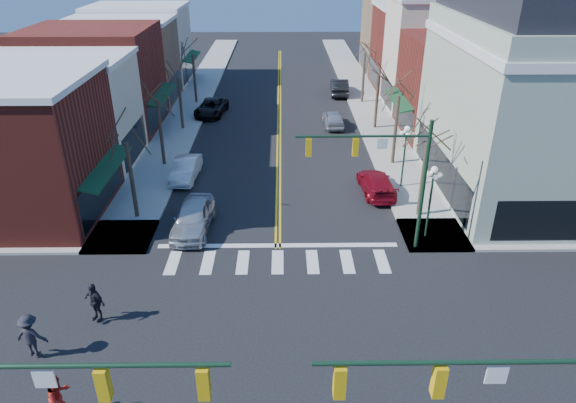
{
  "coord_description": "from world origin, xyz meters",
  "views": [
    {
      "loc": [
        0.27,
        -15.92,
        14.84
      ],
      "look_at": [
        0.55,
        7.58,
        2.8
      ],
      "focal_mm": 32.0,
      "sensor_mm": 36.0,
      "label": 1
    }
  ],
  "objects_px": {
    "victorian_corner": "(550,91)",
    "pedestrian_dark_b": "(31,335)",
    "car_left_far": "(211,107)",
    "pedestrian_red_b": "(59,397)",
    "car_right_near": "(376,183)",
    "car_right_mid": "(333,119)",
    "lamppost_corner": "(432,190)",
    "car_right_far": "(339,87)",
    "pedestrian_dark_a": "(95,302)",
    "car_left_near": "(193,217)",
    "lamppost_midblock": "(405,146)",
    "car_left_mid": "(186,169)"
  },
  "relations": [
    {
      "from": "victorian_corner",
      "to": "pedestrian_dark_b",
      "type": "distance_m",
      "value": 30.55
    },
    {
      "from": "car_left_far",
      "to": "pedestrian_red_b",
      "type": "height_order",
      "value": "pedestrian_red_b"
    },
    {
      "from": "car_right_near",
      "to": "car_right_mid",
      "type": "xyz_separation_m",
      "value": [
        -1.6,
        13.44,
        0.02
      ]
    },
    {
      "from": "lamppost_corner",
      "to": "car_right_far",
      "type": "xyz_separation_m",
      "value": [
        -1.8,
        29.68,
        -2.13
      ]
    },
    {
      "from": "lamppost_corner",
      "to": "car_right_far",
      "type": "height_order",
      "value": "lamppost_corner"
    },
    {
      "from": "car_left_far",
      "to": "pedestrian_dark_a",
      "type": "height_order",
      "value": "pedestrian_dark_a"
    },
    {
      "from": "victorian_corner",
      "to": "pedestrian_dark_a",
      "type": "xyz_separation_m",
      "value": [
        -24.27,
        -12.82,
        -5.59
      ]
    },
    {
      "from": "car_left_far",
      "to": "pedestrian_red_b",
      "type": "distance_m",
      "value": 34.7
    },
    {
      "from": "car_left_near",
      "to": "car_right_near",
      "type": "height_order",
      "value": "car_left_near"
    },
    {
      "from": "pedestrian_dark_a",
      "to": "lamppost_midblock",
      "type": "bearing_deg",
      "value": 67.58
    },
    {
      "from": "car_left_near",
      "to": "pedestrian_dark_a",
      "type": "bearing_deg",
      "value": -108.01
    },
    {
      "from": "car_left_mid",
      "to": "car_right_near",
      "type": "bearing_deg",
      "value": -7.48
    },
    {
      "from": "lamppost_midblock",
      "to": "car_right_mid",
      "type": "distance_m",
      "value": 13.33
    },
    {
      "from": "car_left_far",
      "to": "car_right_near",
      "type": "height_order",
      "value": "car_left_far"
    },
    {
      "from": "car_left_near",
      "to": "car_right_far",
      "type": "height_order",
      "value": "car_left_near"
    },
    {
      "from": "car_right_mid",
      "to": "pedestrian_red_b",
      "type": "xyz_separation_m",
      "value": [
        -12.1,
        -31.15,
        0.37
      ]
    },
    {
      "from": "car_right_far",
      "to": "pedestrian_dark_a",
      "type": "height_order",
      "value": "pedestrian_dark_a"
    },
    {
      "from": "pedestrian_red_b",
      "to": "pedestrian_dark_b",
      "type": "distance_m",
      "value": 3.8
    },
    {
      "from": "lamppost_corner",
      "to": "pedestrian_red_b",
      "type": "xyz_separation_m",
      "value": [
        -15.5,
        -11.96,
        -1.88
      ]
    },
    {
      "from": "lamppost_corner",
      "to": "lamppost_midblock",
      "type": "distance_m",
      "value": 6.5
    },
    {
      "from": "lamppost_midblock",
      "to": "pedestrian_dark_b",
      "type": "height_order",
      "value": "lamppost_midblock"
    },
    {
      "from": "lamppost_midblock",
      "to": "car_right_far",
      "type": "bearing_deg",
      "value": 94.44
    },
    {
      "from": "car_left_mid",
      "to": "pedestrian_red_b",
      "type": "height_order",
      "value": "pedestrian_red_b"
    },
    {
      "from": "lamppost_midblock",
      "to": "car_left_near",
      "type": "distance_m",
      "value": 14.27
    },
    {
      "from": "lamppost_midblock",
      "to": "car_right_far",
      "type": "xyz_separation_m",
      "value": [
        -1.8,
        23.18,
        -2.13
      ]
    },
    {
      "from": "car_left_mid",
      "to": "car_right_near",
      "type": "xyz_separation_m",
      "value": [
        12.8,
        -2.38,
        -0.02
      ]
    },
    {
      "from": "victorian_corner",
      "to": "car_left_mid",
      "type": "bearing_deg",
      "value": 174.67
    },
    {
      "from": "car_right_mid",
      "to": "lamppost_midblock",
      "type": "bearing_deg",
      "value": 104.09
    },
    {
      "from": "car_left_near",
      "to": "car_left_far",
      "type": "relative_size",
      "value": 0.96
    },
    {
      "from": "car_left_near",
      "to": "pedestrian_red_b",
      "type": "relative_size",
      "value": 2.64
    },
    {
      "from": "victorian_corner",
      "to": "pedestrian_red_b",
      "type": "xyz_separation_m",
      "value": [
        -23.8,
        -17.96,
        -5.57
      ]
    },
    {
      "from": "car_left_far",
      "to": "car_right_far",
      "type": "distance_m",
      "value": 14.57
    },
    {
      "from": "car_right_near",
      "to": "pedestrian_dark_a",
      "type": "bearing_deg",
      "value": 38.23
    },
    {
      "from": "victorian_corner",
      "to": "lamppost_midblock",
      "type": "bearing_deg",
      "value": 176.55
    },
    {
      "from": "car_left_near",
      "to": "car_left_mid",
      "type": "relative_size",
      "value": 1.14
    },
    {
      "from": "pedestrian_dark_b",
      "to": "victorian_corner",
      "type": "bearing_deg",
      "value": -144.81
    },
    {
      "from": "car_left_mid",
      "to": "car_left_near",
      "type": "bearing_deg",
      "value": -74.28
    },
    {
      "from": "pedestrian_dark_b",
      "to": "pedestrian_dark_a",
      "type": "bearing_deg",
      "value": -125.3
    },
    {
      "from": "car_right_far",
      "to": "lamppost_midblock",
      "type": "bearing_deg",
      "value": 97.35
    },
    {
      "from": "lamppost_corner",
      "to": "car_right_near",
      "type": "height_order",
      "value": "lamppost_corner"
    },
    {
      "from": "lamppost_corner",
      "to": "lamppost_midblock",
      "type": "bearing_deg",
      "value": 90.0
    },
    {
      "from": "car_left_mid",
      "to": "pedestrian_red_b",
      "type": "relative_size",
      "value": 2.31
    },
    {
      "from": "car_right_near",
      "to": "pedestrian_red_b",
      "type": "distance_m",
      "value": 22.4
    },
    {
      "from": "car_left_near",
      "to": "car_right_far",
      "type": "distance_m",
      "value": 30.77
    },
    {
      "from": "car_left_far",
      "to": "car_right_mid",
      "type": "bearing_deg",
      "value": -9.81
    },
    {
      "from": "pedestrian_red_b",
      "to": "pedestrian_dark_a",
      "type": "bearing_deg",
      "value": 26.61
    },
    {
      "from": "car_left_near",
      "to": "car_left_mid",
      "type": "distance_m",
      "value": 7.3
    },
    {
      "from": "car_right_near",
      "to": "car_right_mid",
      "type": "height_order",
      "value": "car_right_mid"
    },
    {
      "from": "car_left_mid",
      "to": "car_left_far",
      "type": "relative_size",
      "value": 0.84
    },
    {
      "from": "car_right_far",
      "to": "pedestrian_dark_b",
      "type": "distance_m",
      "value": 41.77
    }
  ]
}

